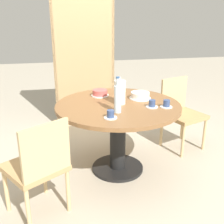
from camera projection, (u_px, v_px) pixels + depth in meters
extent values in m
plane|color=#B2A893|center=(118.00, 169.00, 3.00)|extent=(14.00, 14.00, 0.00)
cylinder|color=black|center=(118.00, 167.00, 2.99)|extent=(0.54, 0.54, 0.03)
cylinder|color=black|center=(118.00, 138.00, 2.88)|extent=(0.16, 0.16, 0.66)
cylinder|color=brown|center=(118.00, 106.00, 2.76)|extent=(1.23, 1.23, 0.04)
cylinder|color=tan|center=(183.00, 141.00, 3.18)|extent=(0.03, 0.03, 0.39)
cylinder|color=tan|center=(204.00, 134.00, 3.36)|extent=(0.03, 0.03, 0.39)
cylinder|color=tan|center=(161.00, 131.00, 3.47)|extent=(0.03, 0.03, 0.39)
cylinder|color=tan|center=(182.00, 125.00, 3.65)|extent=(0.03, 0.03, 0.39)
cube|color=tan|center=(184.00, 116.00, 3.34)|extent=(0.54, 0.54, 0.04)
cube|color=tan|center=(174.00, 94.00, 3.42)|extent=(0.38, 0.17, 0.40)
cylinder|color=tan|center=(44.00, 174.00, 2.54)|extent=(0.03, 0.03, 0.39)
cylinder|color=tan|center=(6.00, 190.00, 2.30)|extent=(0.03, 0.03, 0.39)
cylinder|color=tan|center=(68.00, 191.00, 2.30)|extent=(0.03, 0.03, 0.39)
cylinder|color=tan|center=(28.00, 211.00, 2.06)|extent=(0.03, 0.03, 0.39)
cube|color=tan|center=(35.00, 167.00, 2.23)|extent=(0.58, 0.58, 0.04)
cube|color=tan|center=(46.00, 150.00, 2.02)|extent=(0.35, 0.24, 0.40)
cube|color=tan|center=(111.00, 56.00, 4.07)|extent=(0.04, 0.28, 1.95)
cube|color=tan|center=(54.00, 58.00, 3.92)|extent=(0.04, 0.28, 1.95)
cube|color=tan|center=(84.00, 59.00, 3.87)|extent=(0.85, 0.02, 1.95)
cube|color=tan|center=(85.00, 120.00, 4.32)|extent=(0.77, 0.27, 0.04)
cube|color=tan|center=(84.00, 80.00, 4.10)|extent=(0.77, 0.27, 0.04)
cube|color=tan|center=(82.00, 34.00, 3.88)|extent=(0.77, 0.27, 0.04)
cube|color=black|center=(100.00, 105.00, 4.27)|extent=(0.30, 0.21, 0.43)
cube|color=teal|center=(69.00, 103.00, 4.16)|extent=(0.30, 0.21, 0.55)
cube|color=#234793|center=(99.00, 61.00, 4.05)|extent=(0.33, 0.21, 0.48)
cube|color=#234793|center=(68.00, 60.00, 3.95)|extent=(0.33, 0.21, 0.54)
cube|color=beige|center=(97.00, 10.00, 3.81)|extent=(0.35, 0.21, 0.57)
cube|color=#B72D28|center=(66.00, 11.00, 3.73)|extent=(0.35, 0.21, 0.54)
cylinder|color=white|center=(120.00, 92.00, 2.73)|extent=(0.11, 0.11, 0.23)
cone|color=white|center=(120.00, 80.00, 2.69)|extent=(0.10, 0.10, 0.02)
sphere|color=white|center=(120.00, 78.00, 2.68)|extent=(0.02, 0.02, 0.02)
cylinder|color=silver|center=(118.00, 99.00, 2.49)|extent=(0.07, 0.07, 0.24)
cylinder|color=silver|center=(118.00, 82.00, 2.44)|extent=(0.03, 0.03, 0.07)
cylinder|color=#2D5184|center=(118.00, 77.00, 2.42)|extent=(0.03, 0.03, 0.01)
cylinder|color=white|center=(140.00, 98.00, 2.92)|extent=(0.22, 0.22, 0.01)
cylinder|color=silver|center=(140.00, 95.00, 2.91)|extent=(0.19, 0.19, 0.06)
cylinder|color=white|center=(100.00, 95.00, 3.02)|extent=(0.19, 0.19, 0.01)
cylinder|color=#C65651|center=(100.00, 92.00, 3.01)|extent=(0.16, 0.16, 0.06)
cylinder|color=silver|center=(166.00, 107.00, 2.66)|extent=(0.11, 0.11, 0.01)
cylinder|color=#334775|center=(167.00, 103.00, 2.65)|extent=(0.06, 0.06, 0.06)
cylinder|color=silver|center=(111.00, 118.00, 2.39)|extent=(0.11, 0.11, 0.01)
cylinder|color=#334775|center=(111.00, 114.00, 2.37)|extent=(0.06, 0.06, 0.06)
cylinder|color=silver|center=(152.00, 107.00, 2.66)|extent=(0.11, 0.11, 0.01)
cylinder|color=#334775|center=(152.00, 103.00, 2.65)|extent=(0.06, 0.06, 0.06)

